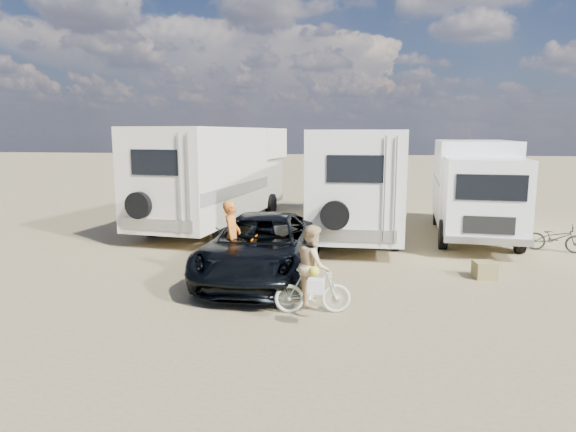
% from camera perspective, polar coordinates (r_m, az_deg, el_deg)
% --- Properties ---
extents(ground, '(140.00, 140.00, 0.00)m').
position_cam_1_polar(ground, '(10.96, 6.73, -8.93)').
color(ground, '#96835A').
rests_on(ground, ground).
extents(rv_main, '(2.85, 9.13, 3.51)m').
position_cam_1_polar(rv_main, '(17.73, 7.72, 3.86)').
color(rv_main, silver).
rests_on(rv_main, ground).
extents(rv_left, '(3.61, 9.18, 3.61)m').
position_cam_1_polar(rv_left, '(19.02, -7.90, 4.38)').
color(rv_left, beige).
rests_on(rv_left, ground).
extents(box_truck, '(2.84, 6.90, 3.16)m').
position_cam_1_polar(box_truck, '(17.67, 20.32, 2.79)').
color(box_truck, white).
rests_on(box_truck, ground).
extents(dark_suv, '(2.60, 5.40, 1.48)m').
position_cam_1_polar(dark_suv, '(12.12, -3.00, -3.46)').
color(dark_suv, black).
rests_on(dark_suv, ground).
extents(bike_man, '(2.01, 0.77, 1.04)m').
position_cam_1_polar(bike_man, '(12.00, -6.29, -4.71)').
color(bike_man, '#DB5F00').
rests_on(bike_man, ground).
extents(bike_woman, '(1.52, 0.68, 0.88)m').
position_cam_1_polar(bike_woman, '(9.79, 2.80, -8.41)').
color(bike_woman, beige).
rests_on(bike_woman, ground).
extents(rider_man, '(0.43, 0.63, 1.70)m').
position_cam_1_polar(rider_man, '(11.92, -6.32, -3.19)').
color(rider_man, '#C96321').
rests_on(rider_man, ground).
extents(rider_woman, '(0.71, 0.84, 1.54)m').
position_cam_1_polar(rider_woman, '(9.70, 2.82, -6.55)').
color(rider_woman, '#D8B582').
rests_on(rider_woman, ground).
extents(bike_parked, '(1.64, 0.95, 0.81)m').
position_cam_1_polar(bike_parked, '(16.67, 27.91, -2.18)').
color(bike_parked, black).
rests_on(bike_parked, ground).
extents(cooler, '(0.59, 0.44, 0.46)m').
position_cam_1_polar(cooler, '(13.82, 0.52, -4.03)').
color(cooler, '#31559B').
rests_on(cooler, ground).
extents(crate, '(0.56, 0.56, 0.39)m').
position_cam_1_polar(crate, '(13.01, 21.28, -5.67)').
color(crate, olive).
rests_on(crate, ground).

